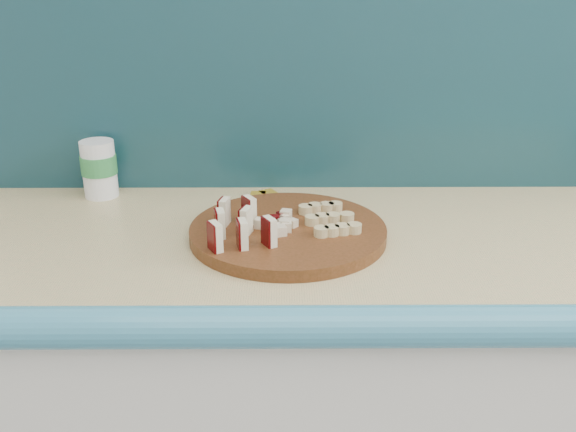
% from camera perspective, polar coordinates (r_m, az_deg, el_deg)
% --- Properties ---
extents(backsplash, '(2.20, 0.02, 0.50)m').
position_cam_1_polar(backsplash, '(1.44, 17.82, 12.07)').
color(backsplash, teal).
rests_on(backsplash, kitchen_counter).
extents(cutting_board, '(0.43, 0.43, 0.02)m').
position_cam_1_polar(cutting_board, '(1.16, -0.00, -1.42)').
color(cutting_board, '#41260E').
rests_on(cutting_board, kitchen_counter).
extents(apple_wedges, '(0.11, 0.15, 0.05)m').
position_cam_1_polar(apple_wedges, '(1.11, -4.49, -0.69)').
color(apple_wedges, '#F5E9C4').
rests_on(apple_wedges, cutting_board).
extents(apple_chunks, '(0.06, 0.05, 0.02)m').
position_cam_1_polar(apple_chunks, '(1.15, -1.09, -0.60)').
color(apple_chunks, beige).
rests_on(apple_chunks, cutting_board).
extents(banana_slices, '(0.11, 0.15, 0.02)m').
position_cam_1_polar(banana_slices, '(1.17, 3.64, -0.22)').
color(banana_slices, tan).
rests_on(banana_slices, cutting_board).
extents(canister, '(0.07, 0.07, 0.12)m').
position_cam_1_polar(canister, '(1.41, -16.45, 4.14)').
color(canister, white).
rests_on(canister, kitchen_counter).
extents(banana_peel, '(0.19, 0.16, 0.01)m').
position_cam_1_polar(banana_peel, '(1.32, -0.76, 1.13)').
color(banana_peel, gold).
rests_on(banana_peel, kitchen_counter).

